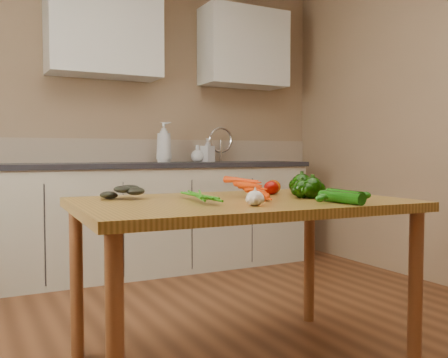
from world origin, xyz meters
TOP-DOWN VIEW (x-y plane):
  - room at (0.00, 0.17)m, footprint 4.04×5.04m
  - counter_run at (0.21, 2.19)m, footprint 2.84×0.64m
  - upper_cabinets at (0.51, 2.32)m, footprint 2.15×0.35m
  - table at (-0.03, 0.20)m, footprint 1.47×0.98m
  - soap_bottle_a at (0.39, 2.27)m, footprint 0.19×0.19m
  - soap_bottle_b at (0.81, 2.29)m, footprint 0.12×0.12m
  - soap_bottle_c at (0.72, 2.31)m, footprint 0.13×0.13m
  - carrot_bunch at (-0.05, 0.20)m, footprint 0.28×0.22m
  - leafy_greens at (-0.50, 0.48)m, footprint 0.21×0.18m
  - garlic_bulb at (-0.11, -0.06)m, footprint 0.07×0.07m
  - pepper_a at (0.26, 0.13)m, footprint 0.08×0.08m
  - pepper_b at (0.36, 0.26)m, footprint 0.11×0.11m
  - pepper_c at (0.29, 0.09)m, footprint 0.10×0.10m
  - tomato_a at (0.24, 0.36)m, footprint 0.08×0.08m
  - tomato_b at (0.28, 0.40)m, footprint 0.08×0.08m
  - tomato_c at (0.43, 0.29)m, footprint 0.07×0.07m
  - zucchini_a at (0.30, -0.12)m, footprint 0.07×0.22m
  - zucchini_b at (0.26, -0.14)m, footprint 0.06×0.24m

SIDE VIEW (x-z plane):
  - counter_run at x=0.21m, z-range -0.11..1.03m
  - table at x=-0.03m, z-range 0.30..1.07m
  - zucchini_b at x=0.26m, z-range 0.77..0.82m
  - zucchini_a at x=0.30m, z-range 0.77..0.83m
  - garlic_bulb at x=-0.11m, z-range 0.77..0.83m
  - tomato_c at x=0.43m, z-range 0.77..0.83m
  - tomato_a at x=0.24m, z-range 0.77..0.84m
  - tomato_b at x=0.28m, z-range 0.77..0.84m
  - carrot_bunch at x=-0.05m, z-range 0.77..0.84m
  - pepper_a at x=0.26m, z-range 0.77..0.85m
  - pepper_c at x=0.29m, z-range 0.77..0.87m
  - leafy_greens at x=-0.50m, z-range 0.77..0.87m
  - pepper_b at x=0.36m, z-range 0.77..0.88m
  - soap_bottle_c at x=0.72m, z-range 0.90..1.05m
  - soap_bottle_b at x=0.81m, z-range 0.90..1.11m
  - soap_bottle_a at x=0.39m, z-range 0.90..1.24m
  - room at x=0.00m, z-range -0.07..2.57m
  - upper_cabinets at x=0.51m, z-range 1.60..2.30m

